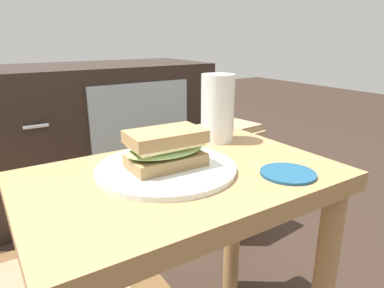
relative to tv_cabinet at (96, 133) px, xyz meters
name	(u,v)px	position (x,y,z in m)	size (l,w,h in m)	color
side_table	(183,217)	(-0.13, -0.95, 0.08)	(0.56, 0.36, 0.46)	#A37A4C
tv_cabinet	(96,133)	(0.00, 0.00, 0.00)	(0.96, 0.46, 0.58)	black
plate	(166,168)	(-0.15, -0.93, 0.17)	(0.25, 0.25, 0.01)	silver
sandwich_front	(166,148)	(-0.15, -0.93, 0.21)	(0.15, 0.09, 0.07)	#9E7A4C
beer_glass	(218,110)	(0.04, -0.82, 0.24)	(0.08, 0.08, 0.15)	silver
coaster	(288,173)	(0.02, -1.06, 0.17)	(0.10, 0.10, 0.01)	navy
paper_bag	(225,178)	(0.30, -0.53, -0.09)	(0.23, 0.19, 0.40)	tan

